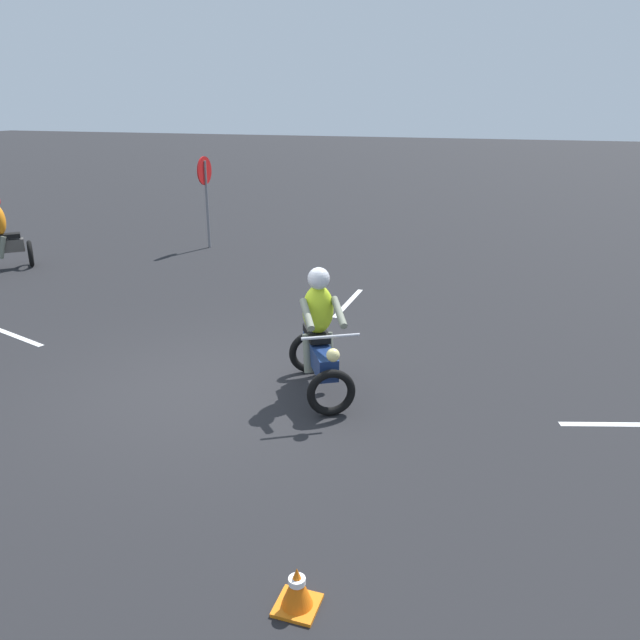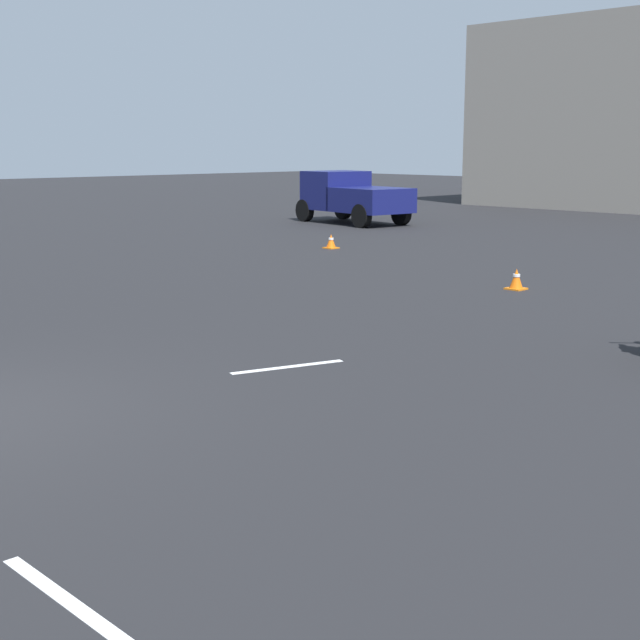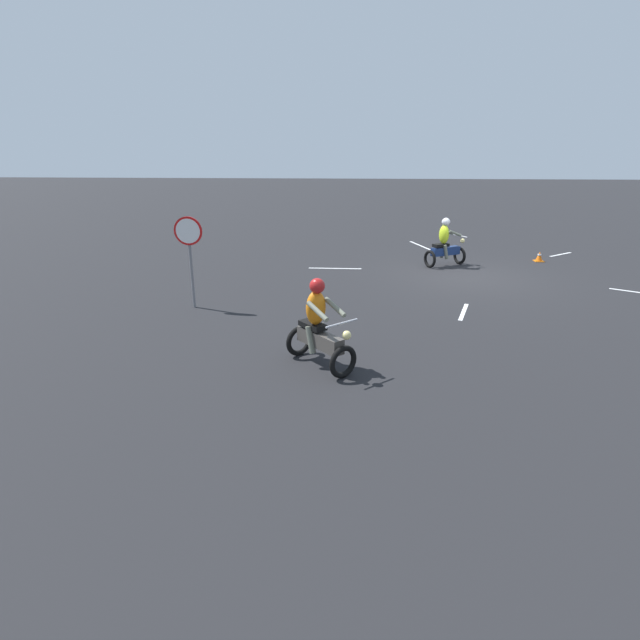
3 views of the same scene
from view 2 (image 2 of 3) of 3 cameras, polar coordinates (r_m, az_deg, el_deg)
name	(u,v)px [view 2 (image 2 of 3)]	position (r m, az deg, el deg)	size (l,w,h in m)	color
pickup_truck	(352,196)	(30.36, 2.04, 7.96)	(4.34, 2.42, 1.73)	black
traffic_cone_near_left	(331,242)	(22.85, 0.71, 5.04)	(0.32, 0.32, 0.36)	orange
traffic_cone_near_right	(516,279)	(16.66, 12.46, 2.55)	(0.32, 0.32, 0.38)	orange
lane_stripe_e	(82,611)	(5.46, -15.00, -17.55)	(0.10, 1.80, 0.01)	silver
lane_stripe_n	(288,367)	(10.60, -2.08, -3.01)	(0.10, 1.44, 0.01)	silver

